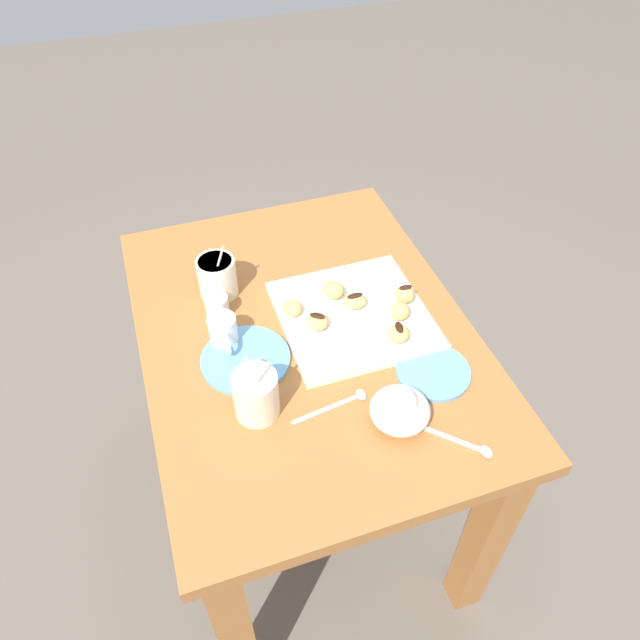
{
  "coord_description": "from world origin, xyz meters",
  "views": [
    {
      "loc": [
        -0.86,
        0.26,
        1.64
      ],
      "look_at": [
        -0.0,
        -0.03,
        0.72
      ],
      "focal_mm": 33.47,
      "sensor_mm": 36.0,
      "label": 1
    }
  ],
  "objects": [
    {
      "name": "ground_plane",
      "position": [
        0.0,
        0.0,
        0.0
      ],
      "size": [
        8.0,
        8.0,
        0.0
      ],
      "primitive_type": "plane",
      "color": "#665B51"
    },
    {
      "name": "dining_table",
      "position": [
        0.0,
        0.0,
        0.56
      ],
      "size": [
        0.94,
        0.7,
        0.7
      ],
      "color": "#A36633",
      "rests_on": "ground_plane"
    },
    {
      "name": "pastry_plate_square",
      "position": [
        -0.0,
        -0.11,
        0.71
      ],
      "size": [
        0.32,
        0.32,
        0.02
      ],
      "primitive_type": "cube",
      "color": "white",
      "rests_on": "dining_table"
    },
    {
      "name": "coffee_mug_cream_left",
      "position": [
        -0.17,
        0.15,
        0.76
      ],
      "size": [
        0.13,
        0.09,
        0.15
      ],
      "color": "silver",
      "rests_on": "dining_table"
    },
    {
      "name": "coffee_mug_cream_right",
      "position": [
        0.18,
        0.15,
        0.76
      ],
      "size": [
        0.13,
        0.09,
        0.15
      ],
      "color": "silver",
      "rests_on": "dining_table"
    },
    {
      "name": "cream_pitcher_white",
      "position": [
        0.02,
        0.17,
        0.74
      ],
      "size": [
        0.1,
        0.06,
        0.07
      ],
      "color": "white",
      "rests_on": "dining_table"
    },
    {
      "name": "ice_cream_bowl",
      "position": [
        -0.28,
        -0.09,
        0.74
      ],
      "size": [
        0.11,
        0.11,
        0.08
      ],
      "color": "white",
      "rests_on": "dining_table"
    },
    {
      "name": "chocolate_sauce_pitcher",
      "position": [
        0.1,
        0.17,
        0.74
      ],
      "size": [
        0.09,
        0.05,
        0.06
      ],
      "color": "white",
      "rests_on": "dining_table"
    },
    {
      "name": "saucer_sky_left",
      "position": [
        -0.2,
        -0.21,
        0.71
      ],
      "size": [
        0.15,
        0.15,
        0.01
      ],
      "primitive_type": "cylinder",
      "color": "#66A8DB",
      "rests_on": "dining_table"
    },
    {
      "name": "saucer_sky_right",
      "position": [
        -0.05,
        0.14,
        0.71
      ],
      "size": [
        0.19,
        0.19,
        0.01
      ],
      "primitive_type": "cylinder",
      "color": "#66A8DB",
      "rests_on": "dining_table"
    },
    {
      "name": "loose_spoon_near_saucer",
      "position": [
        -0.37,
        -0.18,
        0.71
      ],
      "size": [
        0.12,
        0.12,
        0.01
      ],
      "color": "silver",
      "rests_on": "dining_table"
    },
    {
      "name": "loose_spoon_by_plate",
      "position": [
        -0.21,
        -0.0,
        0.71
      ],
      "size": [
        0.04,
        0.16,
        0.01
      ],
      "color": "silver",
      "rests_on": "dining_table"
    },
    {
      "name": "beignet_0",
      "position": [
        -0.1,
        -0.17,
        0.74
      ],
      "size": [
        0.06,
        0.06,
        0.03
      ],
      "primitive_type": "ellipsoid",
      "rotation": [
        0.0,
        0.0,
        2.63
      ],
      "color": "#E5B260",
      "rests_on": "pastry_plate_square"
    },
    {
      "name": "chocolate_drizzle_0",
      "position": [
        -0.1,
        -0.17,
        0.76
      ],
      "size": [
        0.04,
        0.02,
        0.0
      ],
      "primitive_type": "ellipsoid",
      "rotation": [
        0.0,
        0.0,
        2.92
      ],
      "color": "black",
      "rests_on": "beignet_0"
    },
    {
      "name": "beignet_1",
      "position": [
        0.02,
        -0.12,
        0.74
      ],
      "size": [
        0.05,
        0.06,
        0.03
      ],
      "primitive_type": "ellipsoid",
      "rotation": [
        0.0,
        0.0,
        1.35
      ],
      "color": "#E5B260",
      "rests_on": "pastry_plate_square"
    },
    {
      "name": "chocolate_drizzle_1",
      "position": [
        0.02,
        -0.12,
        0.75
      ],
      "size": [
        0.02,
        0.04,
        0.0
      ],
      "primitive_type": "ellipsoid",
      "rotation": [
        0.0,
        0.0,
        1.63
      ],
      "color": "black",
      "rests_on": "beignet_1"
    },
    {
      "name": "beignet_2",
      "position": [
        0.07,
        -0.09,
        0.74
      ],
      "size": [
        0.07,
        0.07,
        0.04
      ],
      "primitive_type": "ellipsoid",
      "rotation": [
        0.0,
        0.0,
        2.21
      ],
      "color": "#E5B260",
      "rests_on": "pastry_plate_square"
    },
    {
      "name": "beignet_3",
      "position": [
        0.04,
        0.02,
        0.74
      ],
      "size": [
        0.06,
        0.05,
        0.03
      ],
      "primitive_type": "ellipsoid",
      "rotation": [
        0.0,
        0.0,
        5.06
      ],
      "color": "#E5B260",
      "rests_on": "pastry_plate_square"
    },
    {
      "name": "beignet_4",
      "position": [
        -0.0,
        -0.23,
        0.74
      ],
      "size": [
        0.06,
        0.06,
        0.04
      ],
      "primitive_type": "ellipsoid",
      "rotation": [
        0.0,
        0.0,
        1.14
      ],
      "color": "#E5B260",
      "rests_on": "pastry_plate_square"
    },
    {
      "name": "chocolate_drizzle_4",
      "position": [
        -0.0,
        -0.23,
        0.76
      ],
      "size": [
        0.02,
        0.03,
        0.0
      ],
      "primitive_type": "ellipsoid",
      "rotation": [
        0.0,
        0.0,
        1.55
      ],
      "color": "black",
      "rests_on": "beignet_4"
    },
    {
      "name": "beignet_5",
      "position": [
        -0.02,
        -0.02,
        0.74
      ],
      "size": [
        0.06,
        0.06,
        0.03
      ],
      "primitive_type": "ellipsoid",
      "rotation": [
        0.0,
        0.0,
        1.25
      ],
      "color": "#E5B260",
      "rests_on": "pastry_plate_square"
    },
    {
      "name": "chocolate_drizzle_5",
      "position": [
        -0.02,
        -0.02,
        0.76
      ],
      "size": [
        0.03,
        0.04,
        0.0
      ],
      "primitive_type": "ellipsoid",
      "rotation": [
        0.0,
        0.0,
        0.92
      ],
      "color": "black",
      "rests_on": "beignet_5"
    },
    {
      "name": "beignet_6",
      "position": [
        -0.04,
        -0.2,
        0.74
      ],
      "size": [
        0.06,
        0.06,
        0.04
      ],
      "primitive_type": "ellipsoid",
      "rotation": [
        0.0,
        0.0,
        2.36
      ],
      "color": "#E5B260",
      "rests_on": "pastry_plate_square"
    }
  ]
}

